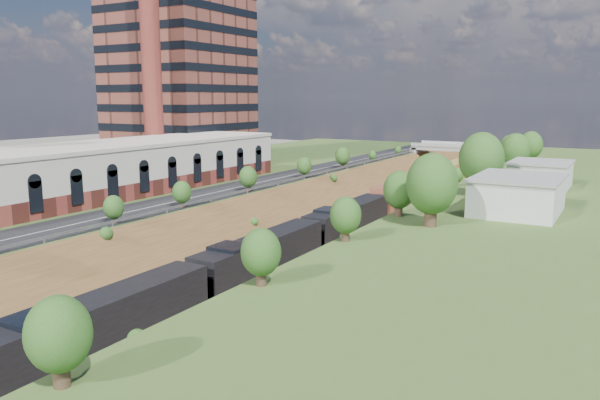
# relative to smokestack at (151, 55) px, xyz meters

# --- Properties ---
(platform_left) EXTENTS (44.00, 180.00, 5.00)m
(platform_left) POSITION_rel_smokestack_xyz_m (3.00, 4.00, -22.50)
(platform_left) COLOR #476027
(platform_left) RESTS_ON ground
(embankment_left) EXTENTS (10.00, 180.00, 10.00)m
(embankment_left) POSITION_rel_smokestack_xyz_m (25.00, 4.00, -25.00)
(embankment_left) COLOR olive
(embankment_left) RESTS_ON ground
(embankment_right) EXTENTS (10.00, 180.00, 10.00)m
(embankment_right) POSITION_rel_smokestack_xyz_m (47.00, 4.00, -25.00)
(embankment_right) COLOR olive
(embankment_right) RESTS_ON ground
(rail_left_track) EXTENTS (1.58, 180.00, 0.18)m
(rail_left_track) POSITION_rel_smokestack_xyz_m (33.40, 4.00, -24.91)
(rail_left_track) COLOR gray
(rail_left_track) RESTS_ON ground
(rail_right_track) EXTENTS (1.58, 180.00, 0.18)m
(rail_right_track) POSITION_rel_smokestack_xyz_m (38.60, 4.00, -24.91)
(rail_right_track) COLOR gray
(rail_right_track) RESTS_ON ground
(road) EXTENTS (8.00, 180.00, 0.10)m
(road) POSITION_rel_smokestack_xyz_m (20.50, 4.00, -19.95)
(road) COLOR black
(road) RESTS_ON platform_left
(guardrail) EXTENTS (0.10, 171.00, 0.70)m
(guardrail) POSITION_rel_smokestack_xyz_m (24.60, 3.80, -19.45)
(guardrail) COLOR #99999E
(guardrail) RESTS_ON platform_left
(commercial_building) EXTENTS (14.30, 62.30, 7.00)m
(commercial_building) POSITION_rel_smokestack_xyz_m (8.00, -18.00, -16.49)
(commercial_building) COLOR brown
(commercial_building) RESTS_ON platform_left
(highrise_tower) EXTENTS (22.00, 22.00, 53.90)m
(highrise_tower) POSITION_rel_smokestack_xyz_m (-8.00, 16.00, 7.88)
(highrise_tower) COLOR brown
(highrise_tower) RESTS_ON platform_left
(smokestack) EXTENTS (3.20, 3.20, 40.00)m
(smokestack) POSITION_rel_smokestack_xyz_m (0.00, 0.00, 0.00)
(smokestack) COLOR brown
(smokestack) RESTS_ON platform_left
(overpass) EXTENTS (24.50, 8.30, 7.40)m
(overpass) POSITION_rel_smokestack_xyz_m (36.00, 66.00, -20.08)
(overpass) COLOR gray
(overpass) RESTS_ON ground
(white_building_near) EXTENTS (9.00, 12.00, 4.00)m
(white_building_near) POSITION_rel_smokestack_xyz_m (59.50, -4.00, -18.00)
(white_building_near) COLOR silver
(white_building_near) RESTS_ON platform_right
(white_building_far) EXTENTS (8.00, 10.00, 3.60)m
(white_building_far) POSITION_rel_smokestack_xyz_m (59.00, 18.00, -18.20)
(white_building_far) COLOR silver
(white_building_far) RESTS_ON platform_right
(tree_right_large) EXTENTS (5.25, 5.25, 7.61)m
(tree_right_large) POSITION_rel_smokestack_xyz_m (53.00, -16.00, -15.62)
(tree_right_large) COLOR #473323
(tree_right_large) RESTS_ON platform_right
(tree_left_crest) EXTENTS (2.45, 2.45, 3.55)m
(tree_left_crest) POSITION_rel_smokestack_xyz_m (24.20, -36.00, -17.96)
(tree_left_crest) COLOR #473323
(tree_left_crest) RESTS_ON platform_left
(freight_train) EXTENTS (3.30, 167.22, 4.86)m
(freight_train) POSITION_rel_smokestack_xyz_m (38.60, 29.81, -22.24)
(freight_train) COLOR black
(freight_train) RESTS_ON ground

